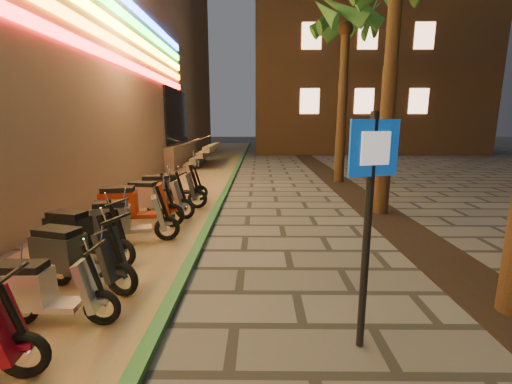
{
  "coord_description": "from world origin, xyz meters",
  "views": [
    {
      "loc": [
        0.3,
        -2.08,
        2.42
      ],
      "look_at": [
        0.24,
        3.95,
        1.2
      ],
      "focal_mm": 24.0,
      "sensor_mm": 36.0,
      "label": 1
    }
  ],
  "objects_px": {
    "scooter_8": "(81,235)",
    "scooter_7": "(74,256)",
    "scooter_9": "(126,220)",
    "scooter_10": "(132,205)",
    "pedestrian_sign": "(370,201)",
    "scooter_11": "(153,198)",
    "scooter_6": "(42,291)",
    "scooter_13": "(175,186)",
    "scooter_12": "(166,190)"
  },
  "relations": [
    {
      "from": "pedestrian_sign",
      "to": "scooter_6",
      "type": "height_order",
      "value": "pedestrian_sign"
    },
    {
      "from": "scooter_11",
      "to": "scooter_12",
      "type": "xyz_separation_m",
      "value": [
        0.09,
        0.91,
        0.02
      ]
    },
    {
      "from": "scooter_9",
      "to": "scooter_12",
      "type": "xyz_separation_m",
      "value": [
        0.05,
        2.88,
        0.04
      ]
    },
    {
      "from": "pedestrian_sign",
      "to": "scooter_6",
      "type": "distance_m",
      "value": 3.92
    },
    {
      "from": "scooter_10",
      "to": "scooter_11",
      "type": "xyz_separation_m",
      "value": [
        0.2,
        0.96,
        -0.04
      ]
    },
    {
      "from": "scooter_13",
      "to": "scooter_12",
      "type": "bearing_deg",
      "value": -103.11
    },
    {
      "from": "scooter_8",
      "to": "scooter_12",
      "type": "xyz_separation_m",
      "value": [
        0.47,
        3.81,
        0.04
      ]
    },
    {
      "from": "scooter_8",
      "to": "scooter_9",
      "type": "height_order",
      "value": "scooter_8"
    },
    {
      "from": "scooter_7",
      "to": "scooter_6",
      "type": "bearing_deg",
      "value": -67.35
    },
    {
      "from": "pedestrian_sign",
      "to": "scooter_11",
      "type": "distance_m",
      "value": 6.53
    },
    {
      "from": "scooter_6",
      "to": "scooter_11",
      "type": "bearing_deg",
      "value": 91.22
    },
    {
      "from": "scooter_6",
      "to": "scooter_7",
      "type": "relative_size",
      "value": 0.87
    },
    {
      "from": "scooter_13",
      "to": "pedestrian_sign",
      "type": "bearing_deg",
      "value": -74.67
    },
    {
      "from": "scooter_8",
      "to": "scooter_12",
      "type": "relative_size",
      "value": 0.93
    },
    {
      "from": "scooter_6",
      "to": "scooter_13",
      "type": "relative_size",
      "value": 0.92
    },
    {
      "from": "scooter_9",
      "to": "scooter_6",
      "type": "bearing_deg",
      "value": -105.61
    },
    {
      "from": "scooter_13",
      "to": "scooter_10",
      "type": "bearing_deg",
      "value": -108.48
    },
    {
      "from": "scooter_7",
      "to": "scooter_12",
      "type": "distance_m",
      "value": 4.78
    },
    {
      "from": "scooter_8",
      "to": "scooter_7",
      "type": "bearing_deg",
      "value": -53.3
    },
    {
      "from": "pedestrian_sign",
      "to": "scooter_13",
      "type": "xyz_separation_m",
      "value": [
        -3.74,
        7.07,
        -1.15
      ]
    },
    {
      "from": "scooter_7",
      "to": "scooter_8",
      "type": "bearing_deg",
      "value": 127.82
    },
    {
      "from": "scooter_9",
      "to": "scooter_7",
      "type": "bearing_deg",
      "value": -108.13
    },
    {
      "from": "scooter_6",
      "to": "scooter_7",
      "type": "distance_m",
      "value": 0.94
    },
    {
      "from": "scooter_13",
      "to": "scooter_11",
      "type": "bearing_deg",
      "value": -105.63
    },
    {
      "from": "scooter_8",
      "to": "scooter_11",
      "type": "xyz_separation_m",
      "value": [
        0.38,
        2.9,
        0.02
      ]
    },
    {
      "from": "pedestrian_sign",
      "to": "scooter_13",
      "type": "distance_m",
      "value": 8.08
    },
    {
      "from": "scooter_10",
      "to": "scooter_13",
      "type": "height_order",
      "value": "scooter_10"
    },
    {
      "from": "pedestrian_sign",
      "to": "scooter_8",
      "type": "relative_size",
      "value": 1.51
    },
    {
      "from": "scooter_8",
      "to": "scooter_10",
      "type": "bearing_deg",
      "value": 99.44
    },
    {
      "from": "scooter_8",
      "to": "scooter_9",
      "type": "bearing_deg",
      "value": 80.36
    },
    {
      "from": "scooter_7",
      "to": "scooter_11",
      "type": "xyz_separation_m",
      "value": [
        -0.02,
        3.87,
        0.01
      ]
    },
    {
      "from": "scooter_6",
      "to": "scooter_12",
      "type": "height_order",
      "value": "scooter_12"
    },
    {
      "from": "scooter_9",
      "to": "scooter_10",
      "type": "bearing_deg",
      "value": 86.1
    },
    {
      "from": "scooter_7",
      "to": "scooter_12",
      "type": "bearing_deg",
      "value": 104.95
    },
    {
      "from": "scooter_9",
      "to": "scooter_8",
      "type": "bearing_deg",
      "value": -131.63
    },
    {
      "from": "scooter_8",
      "to": "scooter_9",
      "type": "distance_m",
      "value": 1.02
    },
    {
      "from": "scooter_12",
      "to": "scooter_10",
      "type": "bearing_deg",
      "value": -105.95
    },
    {
      "from": "scooter_11",
      "to": "scooter_13",
      "type": "distance_m",
      "value": 1.91
    },
    {
      "from": "scooter_6",
      "to": "scooter_11",
      "type": "distance_m",
      "value": 4.79
    },
    {
      "from": "scooter_6",
      "to": "scooter_9",
      "type": "xyz_separation_m",
      "value": [
        -0.08,
        2.82,
        0.06
      ]
    },
    {
      "from": "scooter_6",
      "to": "scooter_10",
      "type": "relative_size",
      "value": 0.79
    },
    {
      "from": "scooter_12",
      "to": "scooter_13",
      "type": "xyz_separation_m",
      "value": [
        0.01,
        0.99,
        -0.06
      ]
    },
    {
      "from": "pedestrian_sign",
      "to": "scooter_11",
      "type": "height_order",
      "value": "pedestrian_sign"
    },
    {
      "from": "scooter_6",
      "to": "scooter_10",
      "type": "distance_m",
      "value": 3.85
    },
    {
      "from": "scooter_6",
      "to": "scooter_12",
      "type": "relative_size",
      "value": 0.81
    },
    {
      "from": "scooter_7",
      "to": "scooter_9",
      "type": "xyz_separation_m",
      "value": [
        0.03,
        1.9,
        -0.0
      ]
    },
    {
      "from": "pedestrian_sign",
      "to": "scooter_10",
      "type": "relative_size",
      "value": 1.36
    },
    {
      "from": "scooter_6",
      "to": "scooter_10",
      "type": "bearing_deg",
      "value": 94.5
    },
    {
      "from": "scooter_8",
      "to": "scooter_11",
      "type": "height_order",
      "value": "scooter_11"
    },
    {
      "from": "scooter_10",
      "to": "scooter_13",
      "type": "bearing_deg",
      "value": 73.79
    }
  ]
}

